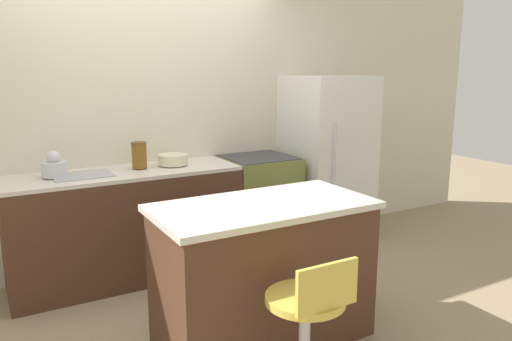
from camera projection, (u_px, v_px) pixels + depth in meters
The scene contains 10 objects.
ground_plane at pixel (175, 284), 4.05m from camera, with size 14.00×14.00×0.00m, color #998466.
wall_back at pixel (143, 117), 4.33m from camera, with size 8.00×0.06×2.60m.
back_counter at pixel (127, 225), 4.09m from camera, with size 1.84×0.60×0.92m.
kitchen_island at pixel (263, 272), 3.17m from camera, with size 1.37×0.71×0.91m.
oven_range at pixel (259, 205), 4.70m from camera, with size 0.63×0.61×0.92m.
refrigerator at pixel (327, 160), 4.94m from camera, with size 0.74×0.73×1.65m.
stool_chair at pixel (307, 328), 2.58m from camera, with size 0.42×0.42×0.82m.
kettle at pixel (54, 167), 3.76m from camera, with size 0.19×0.19×0.20m.
mixing_bowl at pixel (173, 159), 4.23m from camera, with size 0.25×0.25×0.09m.
canister_jar at pixel (139, 155), 4.07m from camera, with size 0.13×0.13×0.21m.
Camera 1 is at (-1.29, -3.61, 1.74)m, focal length 35.00 mm.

